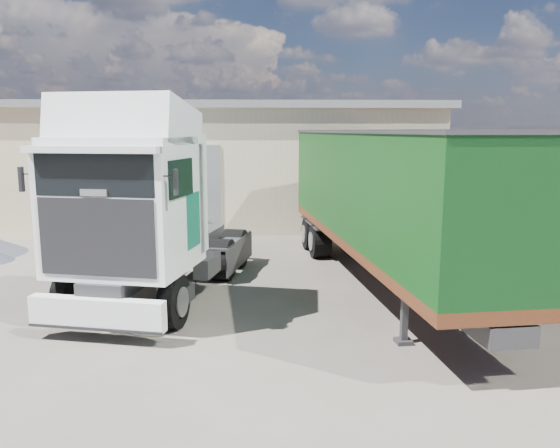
{
  "coord_description": "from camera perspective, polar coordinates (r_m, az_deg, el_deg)",
  "views": [
    {
      "loc": [
        1.57,
        -11.44,
        4.14
      ],
      "look_at": [
        2.08,
        3.0,
        1.67
      ],
      "focal_mm": 35.0,
      "sensor_mm": 36.0,
      "label": 1
    }
  ],
  "objects": [
    {
      "name": "ground",
      "position": [
        12.27,
        -9.43,
        -10.15
      ],
      "size": [
        120.0,
        120.0,
        0.0
      ],
      "primitive_type": "plane",
      "color": "#2C2924",
      "rests_on": "ground"
    },
    {
      "name": "warehouse",
      "position": [
        28.5,
        -17.54,
        6.31
      ],
      "size": [
        30.6,
        12.6,
        5.42
      ],
      "color": "beige",
      "rests_on": "ground"
    },
    {
      "name": "tractor_unit",
      "position": [
        13.15,
        -13.97,
        0.34
      ],
      "size": [
        4.25,
        7.68,
        4.91
      ],
      "rotation": [
        0.0,
        0.0,
        -0.22
      ],
      "color": "black",
      "rests_on": "ground"
    },
    {
      "name": "box_trailer",
      "position": [
        14.72,
        11.02,
        3.3
      ],
      "size": [
        3.91,
        12.73,
        4.16
      ],
      "rotation": [
        0.0,
        0.0,
        0.1
      ],
      "color": "#2D2D30",
      "rests_on": "ground"
    },
    {
      "name": "panel_van",
      "position": [
        19.68,
        -13.52,
        -0.01
      ],
      "size": [
        2.67,
        4.56,
        1.75
      ],
      "rotation": [
        0.0,
        0.0,
        -0.23
      ],
      "color": "black",
      "rests_on": "ground"
    }
  ]
}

